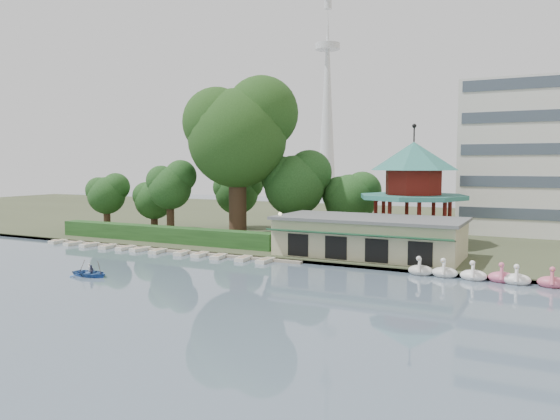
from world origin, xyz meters
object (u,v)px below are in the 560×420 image
Objects in this scene: big_tree at (239,130)px; boathouse at (369,236)px; dock at (164,249)px; rowboat_with_passengers at (90,270)px; pavilion at (413,182)px.

boathouse is at bearing -18.29° from big_tree.
big_tree is at bearing 73.94° from dock.
dock is at bearing -167.76° from boathouse.
boathouse reaches higher than rowboat_with_passengers.
boathouse is 0.92× the size of big_tree.
boathouse is 1.38× the size of pavilion.
rowboat_with_passengers is (0.02, -24.89, -13.28)m from big_tree.
dock is 1.83× the size of boathouse.
pavilion is 36.13m from rowboat_with_passengers.
boathouse is 26.57m from rowboat_with_passengers.
boathouse is 22.88m from big_tree.
big_tree is at bearing 161.71° from boathouse.
boathouse is (22.00, 4.77, 2.25)m from dock.
pavilion reaches higher than boathouse.
boathouse is at bearing 12.24° from dock.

